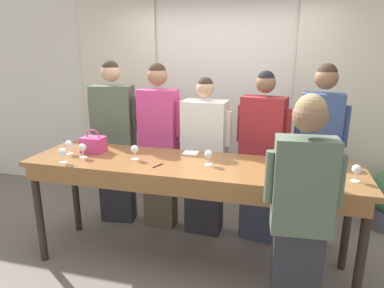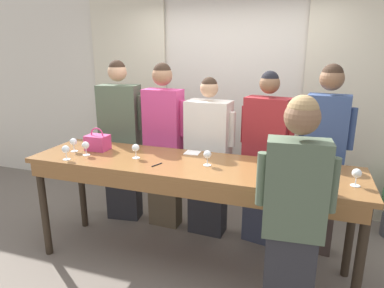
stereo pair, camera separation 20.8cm
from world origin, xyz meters
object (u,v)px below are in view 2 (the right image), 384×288
Objects in this scene: wine_glass_center_left at (73,142)px; tasting_bar at (188,175)px; guest_pink_top at (164,144)px; wine_glass_front_mid at (207,155)px; guest_olive_jacket at (121,141)px; wine_bottle at (319,174)px; guest_cream_sweater at (208,159)px; wine_glass_back_left at (136,148)px; wine_glass_center_mid at (357,174)px; wine_glass_center_right at (307,156)px; handbag at (98,142)px; wine_glass_back_mid at (86,146)px; guest_navy_coat at (323,158)px; host_pouring at (293,220)px; wine_glass_front_right at (279,173)px; guest_striped_shirt at (265,159)px; wine_glass_front_left at (66,150)px.

tasting_bar is at bearing 0.62° from wine_glass_center_left.
tasting_bar is 1.59× the size of guest_pink_top.
wine_glass_front_mid is at bearing 4.97° from tasting_bar.
guest_olive_jacket is at bearing 147.51° from tasting_bar.
wine_bottle reaches higher than tasting_bar.
guest_cream_sweater is (-0.18, 0.66, -0.25)m from wine_glass_front_mid.
wine_glass_center_left is at bearing -179.30° from wine_glass_back_left.
wine_glass_center_mid is 0.49m from wine_glass_center_right.
handbag reaches higher than wine_glass_back_mid.
guest_cream_sweater is at bearing 0.00° from guest_olive_jacket.
host_pouring is (-0.21, -1.21, -0.07)m from guest_navy_coat.
wine_glass_center_right is (-0.08, 0.51, -0.03)m from wine_bottle.
wine_glass_front_right is 0.96m from guest_navy_coat.
guest_pink_top is at bearing 165.13° from wine_glass_center_right.
wine_glass_center_left is at bearing 174.34° from wine_bottle.
guest_striped_shirt is at bearing 57.99° from wine_glass_front_mid.
wine_glass_front_mid is 1.16m from guest_navy_coat.
handbag is 0.58m from guest_olive_jacket.
handbag is 2.01m from host_pouring.
guest_navy_coat is (1.62, 0.67, -0.13)m from wine_glass_back_left.
wine_glass_center_right is at bearing -45.47° from guest_striped_shirt.
wine_glass_center_mid is (2.30, -0.18, 0.01)m from handbag.
wine_glass_front_right is at bearing -48.22° from guest_cream_sweater.
wine_bottle is 2.30m from guest_olive_jacket.
wine_glass_front_mid is at bearing -145.37° from guest_navy_coat.
wine_glass_front_mid is 0.07× the size of guest_pink_top.
wine_glass_center_left is (-0.19, -0.12, 0.01)m from handbag.
guest_navy_coat is 1.08× the size of host_pouring.
host_pouring is (1.41, -0.54, -0.19)m from wine_glass_back_left.
wine_glass_center_left is (-1.34, -0.03, -0.00)m from wine_glass_front_mid.
guest_navy_coat is (2.10, 0.56, -0.11)m from handbag.
host_pouring is at bearing -93.80° from wine_glass_center_right.
guest_striped_shirt is at bearing 49.22° from tasting_bar.
wine_glass_front_right is at bearing -77.01° from guest_striped_shirt.
guest_pink_top reaches higher than wine_glass_center_left.
host_pouring reaches higher than wine_glass_center_mid.
wine_glass_center_left is 0.07× the size of guest_olive_jacket.
tasting_bar is 1.02m from wine_glass_center_right.
wine_glass_front_left is 0.07× the size of guest_navy_coat.
guest_pink_top is (0.65, 0.68, -0.15)m from wine_glass_center_left.
guest_olive_jacket is (-2.37, 0.74, -0.16)m from wine_glass_center_mid.
wine_glass_back_mid is 0.07× the size of guest_striped_shirt.
wine_glass_back_left is 1.00× the size of wine_glass_back_mid.
handbag is 0.13× the size of guest_striped_shirt.
host_pouring is (-0.14, -0.31, -0.22)m from wine_bottle.
wine_glass_back_mid is at bearing -179.72° from wine_glass_center_mid.
wine_glass_front_mid is 0.07× the size of guest_striped_shirt.
host_pouring is (1.89, -0.65, -0.18)m from handbag.
wine_glass_center_right is at bearing -21.96° from guest_cream_sweater.
guest_navy_coat reaches higher than wine_glass_center_mid.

